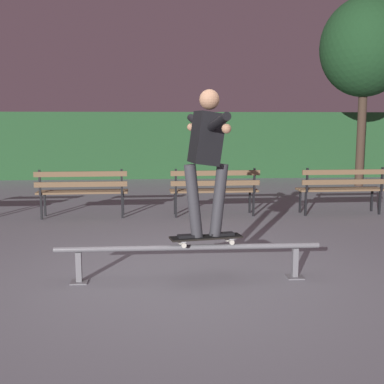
{
  "coord_description": "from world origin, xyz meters",
  "views": [
    {
      "loc": [
        -0.33,
        -5.19,
        1.71
      ],
      "look_at": [
        0.09,
        0.75,
        0.85
      ],
      "focal_mm": 46.01,
      "sensor_mm": 36.0,
      "label": 1
    }
  ],
  "objects": [
    {
      "name": "ground_plane",
      "position": [
        0.0,
        0.0,
        0.0
      ],
      "size": [
        90.0,
        90.0,
        0.0
      ],
      "primitive_type": "plane",
      "color": "slate"
    },
    {
      "name": "park_bench_left_center",
      "position": [
        -1.66,
        3.55,
        0.54
      ],
      "size": [
        1.61,
        0.45,
        0.88
      ],
      "color": "black",
      "rests_on": "ground"
    },
    {
      "name": "park_bench_rightmost",
      "position": [
        3.06,
        3.55,
        0.54
      ],
      "size": [
        1.61,
        0.45,
        0.88
      ],
      "color": "black",
      "rests_on": "ground"
    },
    {
      "name": "park_bench_right_center",
      "position": [
        0.7,
        3.55,
        0.54
      ],
      "size": [
        1.61,
        0.45,
        0.88
      ],
      "color": "black",
      "rests_on": "ground"
    },
    {
      "name": "grind_rail",
      "position": [
        0.0,
        -0.05,
        0.31
      ],
      "size": [
        2.86,
        0.18,
        0.39
      ],
      "color": "slate",
      "rests_on": "ground"
    },
    {
      "name": "skateboarder",
      "position": [
        0.19,
        -0.05,
        1.4
      ],
      "size": [
        0.63,
        1.39,
        1.56
      ],
      "color": "black",
      "rests_on": "skateboard"
    },
    {
      "name": "skateboard",
      "position": [
        0.19,
        -0.05,
        0.47
      ],
      "size": [
        0.8,
        0.34,
        0.09
      ],
      "color": "black",
      "rests_on": "grind_rail"
    },
    {
      "name": "hedge_backdrop",
      "position": [
        0.0,
        10.03,
        0.99
      ],
      "size": [
        24.0,
        1.2,
        1.98
      ],
      "primitive_type": "cube",
      "color": "#234C28",
      "rests_on": "ground"
    },
    {
      "name": "tree_far_right",
      "position": [
        5.05,
        7.48,
        3.58
      ],
      "size": [
        2.3,
        2.3,
        4.87
      ],
      "color": "#3D2D23",
      "rests_on": "ground"
    }
  ]
}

